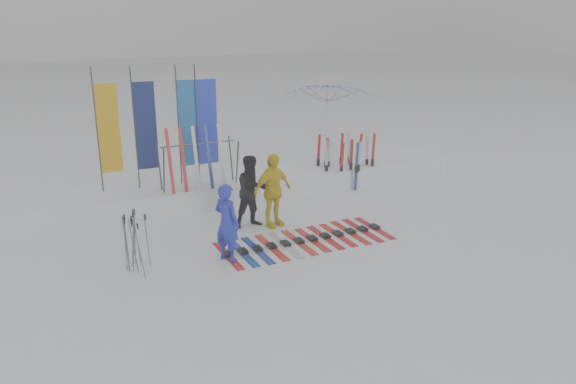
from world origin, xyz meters
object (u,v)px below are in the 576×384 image
person_blue (227,223)px  person_black (252,192)px  tent_canopy (329,126)px  ski_row (306,240)px  ski_rack (199,158)px  person_yellow (273,191)px

person_blue → person_black: size_ratio=0.95×
tent_canopy → ski_row: size_ratio=0.83×
ski_row → ski_rack: ski_rack is taller
person_blue → ski_row: (1.98, 0.20, -0.82)m
person_blue → ski_rack: bearing=-36.2°
person_black → tent_canopy: bearing=40.0°
tent_canopy → ski_rack: tent_canopy is taller
person_blue → ski_row: person_blue is taller
person_blue → ski_row: size_ratio=0.43×
person_black → tent_canopy: 5.95m
person_blue → tent_canopy: 7.99m
person_blue → person_yellow: person_yellow is taller
person_blue → tent_canopy: (5.66, 5.61, 0.63)m
person_black → person_yellow: (0.46, -0.21, 0.02)m
person_black → person_yellow: size_ratio=0.97×
person_yellow → ski_rack: size_ratio=0.91×
person_yellow → tent_canopy: size_ratio=0.56×
person_black → ski_rack: bearing=109.5°
person_yellow → tent_canopy: 5.76m
person_yellow → ski_rack: 2.48m
person_black → tent_canopy: tent_canopy is taller
tent_canopy → ski_row: bearing=-124.2°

